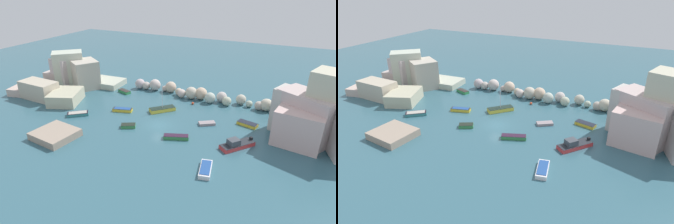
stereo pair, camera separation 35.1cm
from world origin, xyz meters
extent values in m
plane|color=#356170|center=(0.00, 0.00, 0.00)|extent=(160.00, 160.00, 0.00)
cube|color=#BEB99B|center=(-22.23, 0.98, 1.23)|extent=(7.86, 8.68, 2.47)
cube|color=beige|center=(-32.57, 10.94, 1.42)|extent=(6.64, 6.68, 2.85)
cube|color=beige|center=(-34.37, 2.34, 0.83)|extent=(7.42, 8.97, 1.66)
cube|color=beige|center=(-20.94, 13.44, 0.68)|extent=(7.86, 6.42, 1.36)
cube|color=#BEB4A4|center=(-24.40, 10.04, 3.26)|extent=(7.85, 7.66, 6.52)
cube|color=beige|center=(-29.21, 10.10, 4.02)|extent=(8.04, 7.86, 8.05)
cube|color=#BFB29B|center=(-28.99, 0.37, 1.90)|extent=(8.27, 4.52, 3.81)
cube|color=beige|center=(-30.23, 10.49, 3.23)|extent=(6.27, 6.80, 6.45)
cube|color=beige|center=(22.60, 5.08, 2.86)|extent=(8.22, 9.51, 5.71)
cube|color=beige|center=(23.16, 6.38, 3.78)|extent=(10.27, 9.01, 7.56)
cube|color=beige|center=(21.13, 7.36, 3.73)|extent=(7.18, 6.03, 7.46)
cube|color=#BAB0A2|center=(25.86, 12.06, 3.01)|extent=(7.38, 6.72, 6.03)
cube|color=beige|center=(26.88, 5.96, 5.71)|extent=(9.18, 7.28, 11.42)
cube|color=beige|center=(27.41, 10.80, 4.07)|extent=(7.64, 7.41, 8.13)
cube|color=beige|center=(25.13, 12.78, 2.65)|extent=(10.92, 11.05, 5.30)
sphere|color=#BCABAE|center=(-12.52, 14.94, 1.16)|extent=(2.31, 2.31, 2.31)
sphere|color=#BAAEA6|center=(-10.90, 15.03, 0.91)|extent=(1.82, 1.82, 1.82)
sphere|color=beige|center=(-8.81, 15.44, 1.29)|extent=(2.57, 2.57, 2.57)
sphere|color=#C3ADA0|center=(-6.39, 15.60, 0.68)|extent=(1.37, 1.37, 1.37)
sphere|color=beige|center=(-4.94, 15.75, 1.25)|extent=(2.49, 2.49, 2.49)
sphere|color=beige|center=(-2.62, 14.92, 0.79)|extent=(1.59, 1.59, 1.59)
sphere|color=beige|center=(-1.49, 13.88, 0.92)|extent=(1.85, 1.85, 1.85)
sphere|color=beige|center=(0.63, 14.16, 1.29)|extent=(2.58, 2.58, 2.58)
sphere|color=#CDB296|center=(2.66, 14.72, 1.31)|extent=(2.61, 2.61, 2.61)
sphere|color=#B5C1B4|center=(5.00, 13.59, 1.12)|extent=(2.25, 2.25, 2.25)
sphere|color=beige|center=(7.09, 15.11, 1.10)|extent=(2.21, 2.21, 2.21)
sphere|color=beige|center=(8.52, 13.72, 0.94)|extent=(1.87, 1.87, 1.87)
sphere|color=beige|center=(11.02, 15.61, 1.05)|extent=(2.09, 2.09, 2.09)
sphere|color=#B3C3AB|center=(12.86, 14.89, 0.68)|extent=(1.36, 1.36, 1.36)
sphere|color=#BEAFA1|center=(14.83, 14.37, 0.87)|extent=(1.75, 1.75, 1.75)
sphere|color=beige|center=(16.20, 14.57, 1.22)|extent=(2.44, 2.44, 2.44)
sphere|color=beige|center=(17.94, 14.77, 0.96)|extent=(1.92, 1.92, 1.92)
cube|color=tan|center=(-13.30, -11.12, 0.60)|extent=(7.05, 6.52, 1.20)
sphere|color=#E04C28|center=(2.12, 11.24, 0.26)|extent=(0.53, 0.53, 0.53)
cube|color=gray|center=(7.60, 3.89, 0.23)|extent=(3.12, 2.64, 0.46)
cube|color=#C83436|center=(14.22, -1.38, 0.30)|extent=(4.97, 5.50, 0.60)
cube|color=#24282F|center=(14.22, -1.38, 0.63)|extent=(4.87, 5.39, 0.06)
cube|color=#3F444C|center=(13.75, -1.96, 1.08)|extent=(2.17, 2.21, 0.96)
cube|color=black|center=(15.89, 0.66, 0.85)|extent=(0.57, 0.56, 0.50)
cube|color=#368343|center=(4.66, -3.04, 0.29)|extent=(4.20, 2.49, 0.58)
cube|color=#311B30|center=(4.66, -3.04, 0.61)|extent=(4.12, 2.44, 0.06)
cube|color=teal|center=(-15.76, -2.95, 0.27)|extent=(4.03, 3.64, 0.55)
cube|color=black|center=(-15.76, -2.95, 0.58)|extent=(3.95, 3.56, 0.06)
cube|color=#ADA89E|center=(-15.76, -2.95, 0.59)|extent=(3.42, 3.09, 0.08)
cube|color=gold|center=(-2.12, 5.65, 0.35)|extent=(4.71, 4.79, 0.70)
cube|color=#1C2D26|center=(-2.12, 5.65, 0.73)|extent=(4.61, 4.70, 0.06)
cylinder|color=silver|center=(-2.12, 5.65, 3.12)|extent=(0.10, 0.10, 4.83)
cube|color=yellow|center=(14.21, 6.58, 0.27)|extent=(3.75, 2.30, 0.53)
cube|color=#1C212E|center=(14.21, 6.58, 0.56)|extent=(3.67, 2.25, 0.06)
cube|color=#328E4A|center=(-14.34, 10.93, 0.28)|extent=(3.28, 2.13, 0.56)
cube|color=#302B27|center=(-14.34, 10.93, 0.59)|extent=(3.22, 2.09, 0.06)
cube|color=#398545|center=(-4.50, -2.98, 0.27)|extent=(2.81, 2.31, 0.54)
cube|color=black|center=(-4.50, -2.98, 0.57)|extent=(2.76, 2.27, 0.06)
cube|color=yellow|center=(-9.13, 2.25, 0.28)|extent=(3.98, 2.20, 0.56)
cube|color=#282C2D|center=(-9.13, 2.25, 0.59)|extent=(3.90, 2.16, 0.06)
cube|color=#234C93|center=(-9.13, 2.25, 0.60)|extent=(3.39, 1.87, 0.08)
cube|color=white|center=(11.77, -9.32, 0.30)|extent=(2.30, 4.16, 0.60)
cube|color=#234C93|center=(11.77, -9.32, 0.64)|extent=(1.95, 3.54, 0.08)
camera|label=1|loc=(20.89, -40.50, 23.76)|focal=30.94mm
camera|label=2|loc=(21.21, -40.35, 23.76)|focal=30.94mm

